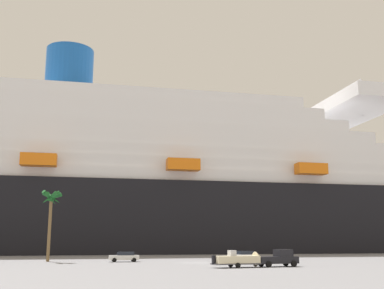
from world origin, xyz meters
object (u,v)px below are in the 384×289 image
Objects in this scene: pickup_truck at (278,258)px; palm_tree at (51,203)px; parked_car_silver_sedan at (244,255)px; small_boat_on_trailer at (241,260)px; parked_car_white_van at (124,256)px; cruise_ship at (164,190)px.

pickup_truck is 0.51× the size of palm_tree.
small_boat_on_trailer is at bearing -108.24° from parked_car_silver_sedan.
small_boat_on_trailer is at bearing -53.79° from parked_car_white_van.
cruise_ship is at bearing 94.39° from pickup_truck.
palm_tree is (-25.74, -50.14, -7.80)m from cruise_ship.
parked_car_white_van is at bearing -104.37° from cruise_ship.
small_boat_on_trailer is (0.14, -72.12, -16.27)m from cruise_ship.
cruise_ship reaches higher than pickup_truck.
pickup_truck is 1.22× the size of parked_car_white_van.
palm_tree is 33.70m from parked_car_silver_sedan.
small_boat_on_trailer is 21.28m from parked_car_silver_sedan.
palm_tree reaches higher than pickup_truck.
small_boat_on_trailer is at bearing -170.41° from pickup_truck.
parked_car_white_van is (12.08, -3.13, -8.59)m from palm_tree.
palm_tree reaches higher than parked_car_white_van.
cruise_ship is 39.82× the size of pickup_truck.
parked_car_white_van is (-13.80, 18.84, -0.13)m from small_boat_on_trailer.
palm_tree is at bearing -117.17° from cruise_ship.
pickup_truck reaches higher than small_boat_on_trailer.
pickup_truck is at bearing -93.95° from parked_car_silver_sedan.
parked_car_silver_sedan is at bearing -82.53° from cruise_ship.
cruise_ship is 54.86m from parked_car_silver_sedan.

